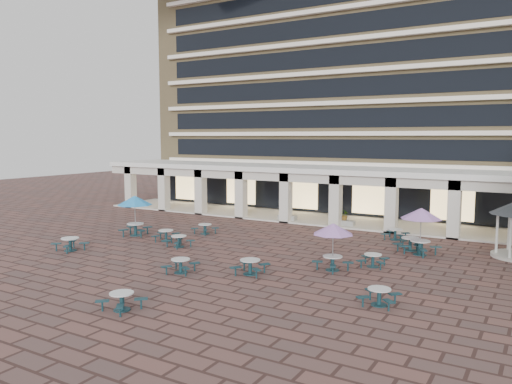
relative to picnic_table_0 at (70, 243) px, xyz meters
The scene contains 19 objects.
ground 9.24m from the picnic_table_0, 19.95° to the left, with size 120.00×120.00×0.00m, color brown.
apartment_building 32.27m from the picnic_table_0, 73.14° to the left, with size 40.00×15.50×25.20m.
retail_arcade 20.09m from the picnic_table_0, 64.21° to the left, with size 42.00×6.60×4.40m.
picnic_table_0 is the anchor object (origin of this frame).
picnic_table_1 11.89m from the picnic_table_0, 29.90° to the right, with size 1.70×1.70×0.72m.
picnic_table_2 12.04m from the picnic_table_0, ahead, with size 1.88×1.88×0.76m.
picnic_table_3 18.90m from the picnic_table_0, ahead, with size 1.62×1.62×0.71m.
picnic_table_4 5.72m from the picnic_table_0, 89.19° to the left, with size 2.40×2.40×2.77m.
picnic_table_5 8.84m from the picnic_table_0, ahead, with size 1.84×1.84×0.72m.
picnic_table_6 15.81m from the picnic_table_0, 14.23° to the left, with size 2.10×2.10×2.43m.
picnic_table_7 17.73m from the picnic_table_0, 18.40° to the left, with size 1.64×1.64×0.69m.
picnic_table_8 5.95m from the picnic_table_0, 58.71° to the left, with size 2.00×2.00×0.73m.
picnic_table_9 6.45m from the picnic_table_0, 39.80° to the left, with size 1.87×1.87×0.71m.
picnic_table_10 20.46m from the picnic_table_0, 30.71° to the left, with size 1.80×1.80×0.80m.
picnic_table_11 20.80m from the picnic_table_0, 27.70° to the left, with size 2.36×2.36×2.73m.
picnic_table_12 9.20m from the picnic_table_0, 65.26° to the left, with size 1.72×1.72×0.70m.
picnic_table_13 20.68m from the picnic_table_0, 39.47° to the left, with size 1.69×1.69×0.73m.
planter_left 17.30m from the picnic_table_0, 68.05° to the left, with size 1.50×0.82×1.34m.
planter_right 19.66m from the picnic_table_0, 54.73° to the left, with size 1.50×0.85×1.30m.
Camera 1 is at (15.89, -22.81, 6.82)m, focal length 35.00 mm.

